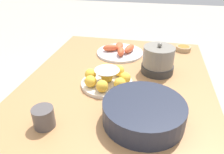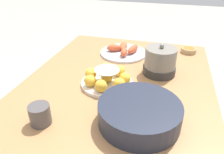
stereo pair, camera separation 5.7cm
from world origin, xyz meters
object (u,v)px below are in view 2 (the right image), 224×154
at_px(sauce_bowl, 189,50).
at_px(seafood_platter, 124,51).
at_px(cake_plate, 107,79).
at_px(cup_near, 40,115).
at_px(dining_table, 117,100).
at_px(warming_pot, 160,61).
at_px(serving_bowl, 139,112).

distance_m(sauce_bowl, seafood_platter, 0.43).
bearing_deg(cake_plate, cup_near, -26.42).
distance_m(dining_table, warming_pot, 0.31).
distance_m(sauce_bowl, cup_near, 1.03).
bearing_deg(cup_near, warming_pot, 142.30).
distance_m(cake_plate, warming_pot, 0.30).
height_order(sauce_bowl, warming_pot, warming_pot).
bearing_deg(serving_bowl, cake_plate, -139.83).
bearing_deg(seafood_platter, sauce_bowl, 108.58).
xyz_separation_m(serving_bowl, cup_near, (0.10, -0.36, -0.01)).
relative_size(cake_plate, serving_bowl, 0.81).
height_order(dining_table, seafood_platter, seafood_platter).
height_order(cake_plate, serving_bowl, cake_plate).
bearing_deg(seafood_platter, cake_plate, 0.69).
height_order(dining_table, warming_pot, warming_pot).
bearing_deg(warming_pot, cake_plate, -51.70).
xyz_separation_m(cake_plate, seafood_platter, (-0.39, -0.00, -0.02)).
bearing_deg(seafood_platter, serving_bowl, 17.75).
xyz_separation_m(dining_table, cup_near, (0.36, -0.21, 0.14)).
bearing_deg(seafood_platter, dining_table, 7.45).
xyz_separation_m(dining_table, sauce_bowl, (-0.50, 0.36, 0.12)).
bearing_deg(serving_bowl, warming_pot, 174.31).
distance_m(dining_table, serving_bowl, 0.33).
bearing_deg(warming_pot, cup_near, -37.70).
distance_m(sauce_bowl, warming_pot, 0.38).
bearing_deg(sauce_bowl, cake_plate, -37.13).
distance_m(cake_plate, sauce_bowl, 0.66).
bearing_deg(dining_table, seafood_platter, -172.55).
relative_size(serving_bowl, cup_near, 3.90).
height_order(dining_table, cup_near, cup_near).
relative_size(dining_table, cup_near, 15.68).
height_order(sauce_bowl, cup_near, cup_near).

